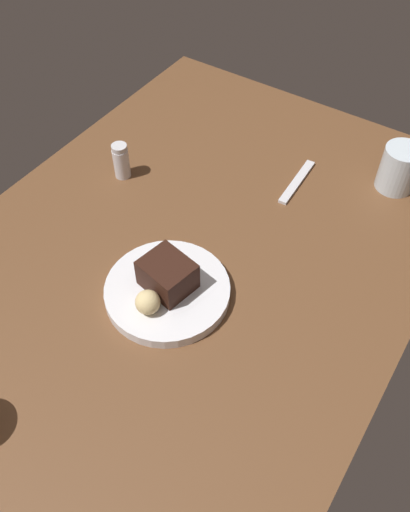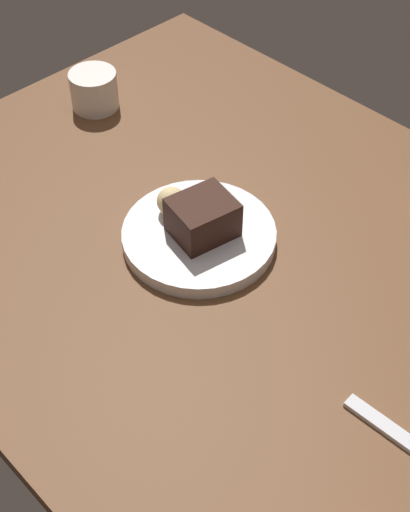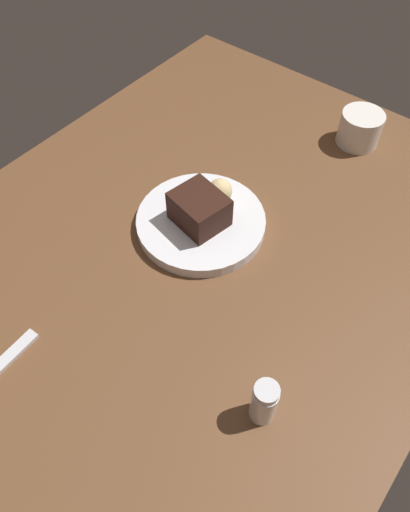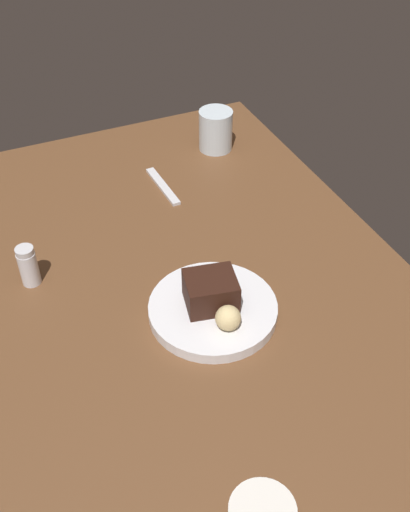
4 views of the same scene
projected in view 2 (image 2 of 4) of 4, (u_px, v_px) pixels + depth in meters
The scene contains 6 objects.
dining_table at pixel (256, 271), 101.49cm from camera, with size 120.00×84.00×3.00cm, color brown.
dessert_plate at pixel (199, 236), 102.75cm from camera, with size 22.29×22.29×2.12cm, color silver.
chocolate_cake_slice at pixel (203, 217), 99.69cm from camera, with size 7.38×8.58×5.72cm, color black.
bread_roll at pixel (171, 201), 103.07cm from camera, with size 4.29×4.29×4.29cm, color #DBC184.
coffee_cup at pixel (94, 90), 124.43cm from camera, with size 8.30×8.30×6.66cm, color silver.
dessert_spoon at pixel (402, 438), 81.19cm from camera, with size 15.00×1.80×0.70cm, color silver.
Camera 2 is at (43.76, -52.96, 76.59)cm, focal length 49.94 mm.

